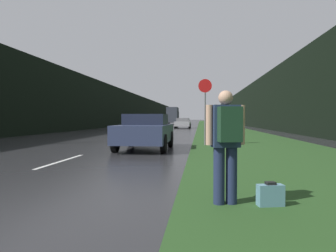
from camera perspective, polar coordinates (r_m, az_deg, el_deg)
The scene contains 13 objects.
grass_verge at distance 42.69m, azimuth 9.65°, elevation -0.26°, with size 6.00×240.00×0.02m, color #26471E.
lane_stripe_b at distance 9.50m, azimuth -19.60°, elevation -6.30°, with size 0.12×3.00×0.01m, color silver.
lane_stripe_c at distance 16.06m, azimuth -8.68°, elevation -3.09°, with size 0.12×3.00×0.01m, color silver.
lane_stripe_d at distance 22.89m, azimuth -4.19°, elevation -1.73°, with size 0.12×3.00×0.01m, color silver.
lane_stripe_e at distance 29.79m, azimuth -1.77°, elevation -0.99°, with size 0.12×3.00×0.01m, color silver.
treeline_far_side at distance 54.40m, azimuth -8.59°, elevation 3.33°, with size 2.00×140.00×6.13m, color black.
treeline_near_side at distance 53.33m, azimuth 15.47°, elevation 3.55°, with size 2.00×140.00×6.55m, color black.
stop_sign at distance 14.17m, azimuth 7.06°, elevation 3.82°, with size 0.63×0.07×3.12m.
hitchhiker_with_backpack at distance 4.41m, azimuth 11.03°, elevation -2.56°, with size 0.57×0.47×1.68m.
suitcase at distance 4.63m, azimuth 18.92°, elevation -12.41°, with size 0.40×0.23×0.37m.
car_passing_near at distance 12.37m, azimuth -4.30°, elevation -0.98°, with size 2.03×4.05×1.45m.
car_passing_far at distance 38.90m, azimuth 2.84°, elevation 0.57°, with size 1.99×4.27×1.32m.
delivery_truck at distance 65.85m, azimuth 0.95°, elevation 2.01°, with size 2.45×7.02×3.67m.
Camera 1 is at (4.10, -2.59, 1.27)m, focal length 32.00 mm.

